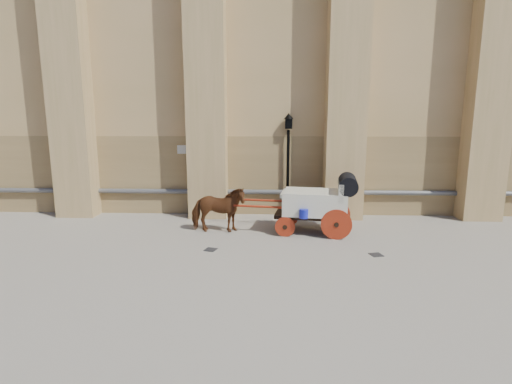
{
  "coord_description": "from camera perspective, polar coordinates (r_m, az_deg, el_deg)",
  "views": [
    {
      "loc": [
        1.31,
        -11.05,
        3.78
      ],
      "look_at": [
        0.86,
        1.58,
        1.34
      ],
      "focal_mm": 28.0,
      "sensor_mm": 36.0,
      "label": 1
    }
  ],
  "objects": [
    {
      "name": "street_lamp",
      "position": [
        14.97,
        4.6,
        4.3
      ],
      "size": [
        0.36,
        0.36,
        3.86
      ],
      "color": "black",
      "rests_on": "ground"
    },
    {
      "name": "carriage",
      "position": [
        13.04,
        9.11,
        -1.33
      ],
      "size": [
        4.55,
        1.82,
        1.94
      ],
      "rotation": [
        0.0,
        0.0,
        -0.15
      ],
      "color": "black",
      "rests_on": "ground"
    },
    {
      "name": "drain_grate_near",
      "position": [
        11.58,
        -6.5,
        -8.17
      ],
      "size": [
        0.4,
        0.4,
        0.01
      ],
      "primitive_type": "cube",
      "rotation": [
        0.0,
        0.0,
        -0.29
      ],
      "color": "black",
      "rests_on": "ground"
    },
    {
      "name": "drain_grate_far",
      "position": [
        11.58,
        16.79,
        -8.58
      ],
      "size": [
        0.39,
        0.39,
        0.01
      ],
      "primitive_type": "cube",
      "rotation": [
        0.0,
        0.0,
        0.26
      ],
      "color": "black",
      "rests_on": "ground"
    },
    {
      "name": "ground",
      "position": [
        11.76,
        -4.51,
        -7.87
      ],
      "size": [
        90.0,
        90.0,
        0.0
      ],
      "primitive_type": "plane",
      "color": "slate",
      "rests_on": "ground"
    },
    {
      "name": "horse",
      "position": [
        13.04,
        -5.46,
        -2.53
      ],
      "size": [
        0.84,
        1.8,
        1.52
      ],
      "primitive_type": "imported",
      "rotation": [
        0.0,
        0.0,
        1.58
      ],
      "color": "brown",
      "rests_on": "ground"
    }
  ]
}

